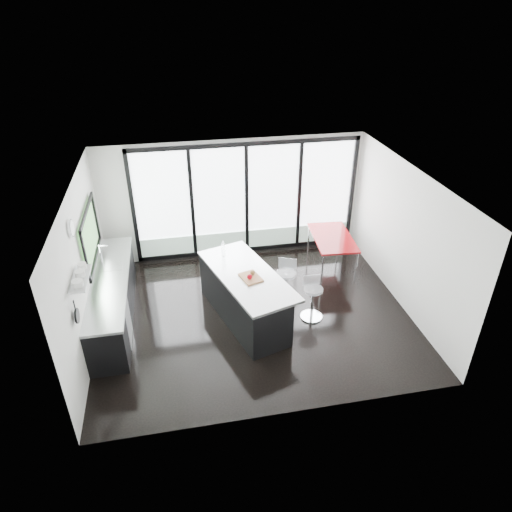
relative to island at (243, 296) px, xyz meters
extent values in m
cube|color=black|center=(0.22, 0.06, -0.50)|extent=(6.00, 5.00, 0.00)
cube|color=white|center=(0.22, 0.06, 2.30)|extent=(6.00, 5.00, 0.00)
cube|color=beige|center=(0.22, 2.56, 0.90)|extent=(6.00, 0.00, 2.80)
cube|color=white|center=(0.52, 2.53, 0.90)|extent=(5.00, 0.02, 2.50)
cube|color=gray|center=(0.52, 2.49, -0.13)|extent=(5.00, 0.02, 0.44)
cube|color=black|center=(-0.73, 2.49, 0.90)|extent=(0.08, 0.04, 2.50)
cube|color=black|center=(0.52, 2.49, 0.90)|extent=(0.08, 0.04, 2.50)
cube|color=black|center=(1.77, 2.49, 0.90)|extent=(0.08, 0.04, 2.50)
cube|color=beige|center=(0.22, -2.44, 0.90)|extent=(6.00, 0.00, 2.80)
cube|color=beige|center=(-2.78, 0.06, 0.90)|extent=(0.00, 5.00, 2.80)
cube|color=#54924D|center=(-2.75, 0.96, 1.10)|extent=(0.02, 1.60, 0.90)
cube|color=#AAADAF|center=(-2.65, -0.79, 1.25)|extent=(0.25, 0.80, 0.03)
cylinder|color=white|center=(-2.75, -0.24, 1.85)|extent=(0.04, 0.30, 0.30)
cylinder|color=black|center=(-2.72, -1.19, 0.85)|extent=(0.03, 0.24, 0.24)
cube|color=beige|center=(3.22, 0.06, 0.90)|extent=(0.00, 5.00, 2.80)
cube|color=black|center=(-2.46, 0.46, -0.07)|extent=(0.65, 3.20, 0.87)
cube|color=#AAADAF|center=(-2.46, 0.46, 0.39)|extent=(0.69, 3.24, 0.05)
cube|color=#AAADAF|center=(-2.46, 0.96, 0.39)|extent=(0.45, 0.48, 0.06)
cylinder|color=silver|center=(-2.61, 0.96, 0.64)|extent=(0.02, 0.02, 0.44)
cube|color=#AAADAF|center=(-2.14, -0.29, -0.08)|extent=(0.03, 0.60, 0.80)
cube|color=black|center=(-0.01, 0.00, -0.04)|extent=(1.46, 2.48, 0.93)
cube|color=#AAADAF|center=(0.08, 0.02, 0.46)|extent=(1.68, 2.61, 0.05)
cube|color=#B4794D|center=(0.12, -0.13, 0.50)|extent=(0.43, 0.50, 0.03)
sphere|color=#99000C|center=(0.09, -0.20, 0.56)|extent=(0.12, 0.12, 0.10)
sphere|color=brown|center=(0.17, -0.06, 0.56)|extent=(0.11, 0.11, 0.09)
cylinder|color=silver|center=(-0.26, 0.76, 0.63)|extent=(0.09, 0.09, 0.30)
cylinder|color=silver|center=(1.31, -0.25, -0.16)|extent=(0.44, 0.44, 0.68)
cylinder|color=silver|center=(0.92, 0.30, -0.13)|extent=(0.61, 0.61, 0.75)
cube|color=maroon|center=(2.28, 1.46, -0.10)|extent=(0.96, 1.54, 0.79)
camera|label=1|loc=(-1.13, -7.03, 5.09)|focal=32.00mm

